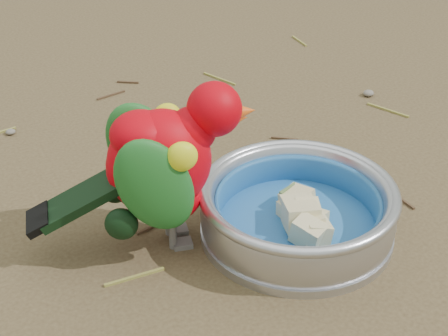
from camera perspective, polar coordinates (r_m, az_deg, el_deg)
ground at (r=0.81m, az=2.42°, el=-3.71°), size 60.00×60.00×0.00m
food_bowl at (r=0.77m, az=6.03°, el=-4.96°), size 0.21×0.21×0.02m
bowl_wall at (r=0.76m, az=6.16°, el=-3.14°), size 0.21×0.21×0.04m
fruit_wedges at (r=0.76m, az=6.13°, el=-3.58°), size 0.13×0.13×0.03m
lory_parrot at (r=0.71m, az=-5.03°, el=-0.44°), size 0.24×0.15×0.18m
ground_debris at (r=0.88m, az=2.27°, el=-0.11°), size 0.90×0.80×0.01m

